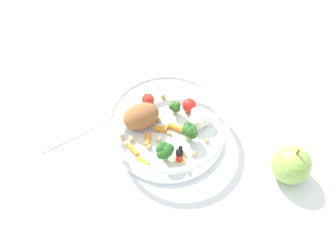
{
  "coord_description": "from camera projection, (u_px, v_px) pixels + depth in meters",
  "views": [
    {
      "loc": [
        -0.33,
        -0.22,
        0.6
      ],
      "look_at": [
        0.02,
        0.01,
        0.03
      ],
      "focal_mm": 36.91,
      "sensor_mm": 36.0,
      "label": 1
    }
  ],
  "objects": [
    {
      "name": "food_container",
      "position": [
        168.0,
        125.0,
        0.7
      ],
      "size": [
        0.24,
        0.24,
        0.07
      ],
      "color": "white",
      "rests_on": "ground_plane"
    },
    {
      "name": "folded_napkin",
      "position": [
        61.0,
        119.0,
        0.75
      ],
      "size": [
        0.17,
        0.17,
        0.01
      ],
      "primitive_type": "cube",
      "rotation": [
        0.0,
        0.0,
        -0.4
      ],
      "color": "silver",
      "rests_on": "ground_plane"
    },
    {
      "name": "ground_plane",
      "position": [
        165.0,
        143.0,
        0.72
      ],
      "size": [
        2.4,
        2.4,
        0.0
      ],
      "primitive_type": "plane",
      "color": "white"
    },
    {
      "name": "loose_apple",
      "position": [
        291.0,
        164.0,
        0.64
      ],
      "size": [
        0.08,
        0.08,
        0.09
      ],
      "color": "#8CB74C",
      "rests_on": "ground_plane"
    }
  ]
}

